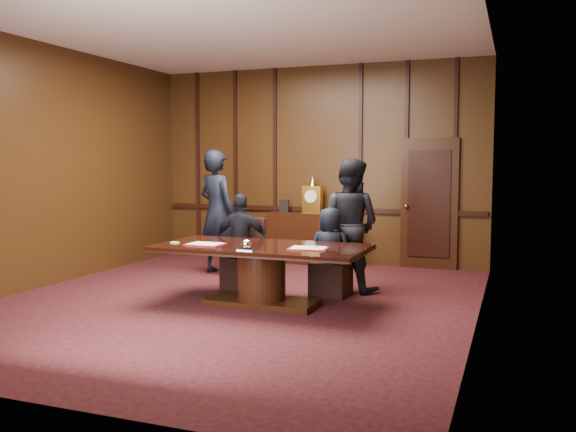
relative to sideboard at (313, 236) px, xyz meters
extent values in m
plane|color=black|center=(0.00, -3.26, -0.49)|extent=(7.00, 7.00, 0.00)
plane|color=silver|center=(0.00, -3.26, 3.01)|extent=(7.00, 7.00, 0.00)
cube|color=black|center=(0.00, 0.24, 1.26)|extent=(6.00, 0.04, 3.50)
cube|color=black|center=(0.00, -6.76, 1.26)|extent=(6.00, 0.04, 3.50)
cube|color=black|center=(-3.00, -3.26, 1.26)|extent=(0.04, 7.00, 3.50)
cube|color=black|center=(3.00, -3.26, 1.26)|extent=(0.04, 7.00, 3.50)
cube|color=black|center=(0.00, 0.21, 0.46)|extent=(5.90, 0.05, 0.08)
cube|color=black|center=(2.00, 0.20, 0.61)|extent=(0.95, 0.06, 2.20)
sphere|color=gold|center=(1.63, 0.13, 0.56)|extent=(0.08, 0.08, 0.08)
cube|color=black|center=(0.00, 0.00, -0.04)|extent=(1.60, 0.45, 0.90)
cube|color=black|center=(-0.70, 0.00, -0.46)|extent=(0.12, 0.40, 0.06)
cube|color=black|center=(0.70, 0.00, -0.46)|extent=(0.12, 0.40, 0.06)
cube|color=gold|center=(0.00, 0.00, 0.65)|extent=(0.34, 0.18, 0.48)
cylinder|color=white|center=(0.00, -0.10, 0.71)|extent=(0.22, 0.03, 0.22)
cone|color=gold|center=(0.00, 0.00, 0.97)|extent=(0.14, 0.14, 0.16)
cube|color=black|center=(-0.55, 0.02, 0.52)|extent=(0.18, 0.04, 0.22)
cube|color=#C84A17|center=(0.50, 0.02, 0.47)|extent=(0.22, 0.12, 0.12)
cube|color=black|center=(0.42, -3.28, -0.45)|extent=(1.40, 0.60, 0.08)
cylinder|color=black|center=(0.42, -3.28, -0.10)|extent=(0.60, 0.60, 0.62)
cube|color=black|center=(0.42, -3.28, 0.22)|extent=(2.62, 1.32, 0.02)
cube|color=black|center=(0.42, -3.28, 0.24)|extent=(2.60, 1.30, 0.06)
cube|color=#B2101D|center=(-0.26, -3.48, 0.28)|extent=(0.46, 0.33, 0.01)
cube|color=white|center=(-0.26, -3.48, 0.29)|extent=(0.40, 0.28, 0.01)
cube|color=#B2101D|center=(1.06, -3.38, 0.28)|extent=(0.50, 0.39, 0.01)
cube|color=white|center=(1.06, -3.38, 0.29)|extent=(0.43, 0.33, 0.01)
cube|color=white|center=(0.42, -3.73, 0.28)|extent=(0.20, 0.14, 0.01)
ellipsoid|color=white|center=(0.42, -3.73, 0.34)|extent=(0.13, 0.13, 0.10)
cube|color=#ECDB73|center=(-0.71, -3.47, 0.28)|extent=(0.11, 0.08, 0.01)
cube|color=black|center=(-0.23, -2.43, -0.26)|extent=(0.56, 0.56, 0.46)
cube|color=black|center=(-0.20, -2.22, 0.23)|extent=(0.48, 0.15, 0.55)
cylinder|color=black|center=(-0.43, -2.63, -0.37)|extent=(0.04, 0.04, 0.23)
cylinder|color=black|center=(-0.03, -2.23, -0.37)|extent=(0.04, 0.04, 0.23)
cube|color=black|center=(1.07, -2.43, -0.26)|extent=(0.50, 0.50, 0.46)
cube|color=black|center=(1.08, -2.22, 0.23)|extent=(0.48, 0.08, 0.55)
cylinder|color=black|center=(0.87, -2.63, -0.37)|extent=(0.04, 0.04, 0.23)
cylinder|color=black|center=(1.27, -2.23, -0.37)|extent=(0.04, 0.04, 0.23)
imported|color=black|center=(-0.23, -2.48, 0.19)|extent=(0.85, 0.49, 1.36)
imported|color=black|center=(1.07, -2.48, 0.11)|extent=(0.60, 0.40, 1.20)
imported|color=black|center=(-1.13, -1.49, 0.51)|extent=(0.85, 0.71, 1.99)
imported|color=black|center=(1.21, -2.02, 0.44)|extent=(1.03, 0.88, 1.85)
camera|label=1|loc=(3.38, -10.21, 1.30)|focal=38.00mm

